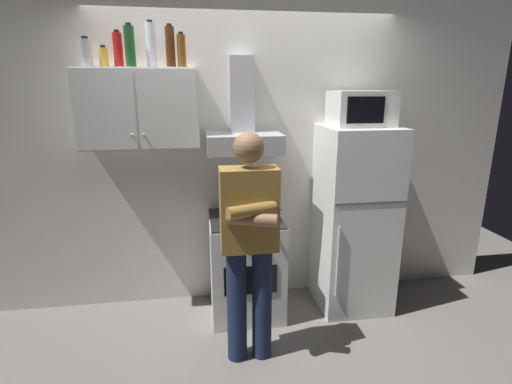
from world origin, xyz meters
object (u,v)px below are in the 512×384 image
Objects in this scene: upper_cabinet at (140,108)px; person_standing at (249,242)px; bottle_rum_dark at (170,47)px; bottle_canister_steel at (86,53)px; bottle_soda_red at (118,50)px; microwave at (361,109)px; stove_oven at (246,265)px; bottle_beer_brown at (181,51)px; range_hood at (243,127)px; cooking_pot at (263,215)px; bottle_vodka_clear at (151,45)px; refrigerator at (354,219)px; bottle_spice_jar at (104,57)px; bottle_wine_green at (130,46)px.

upper_cabinet reaches higher than person_standing.
person_standing is at bearing -56.05° from bottle_rum_dark.
bottle_soda_red is at bearing 14.04° from bottle_canister_steel.
microwave is at bearing -4.09° from bottle_rum_dark.
upper_cabinet is 1.03× the size of stove_oven.
range_hood is at bearing 0.66° from bottle_beer_brown.
cooking_pot is (0.18, 0.49, 0.02)m from person_standing.
cooking_pot is at bearing -42.49° from stove_oven.
person_standing is 1.65m from bottle_vodka_clear.
bottle_vodka_clear is at bearing 169.63° from bottle_beer_brown.
bottle_vodka_clear is at bearing 174.36° from refrigerator.
stove_oven is 4.14× the size of bottle_canister_steel.
microwave reaches higher than refrigerator.
bottle_vodka_clear is (-1.63, 0.14, 0.47)m from microwave.
stove_oven is 1.91m from bottle_vodka_clear.
bottle_spice_jar is (-0.48, -0.00, -0.08)m from bottle_rum_dark.
bottle_beer_brown is at bearing 1.26° from bottle_canister_steel.
bottle_wine_green is at bearing 1.43° from bottle_canister_steel.
bottle_soda_red reaches higher than bottle_beer_brown.
stove_oven is at bearing 85.28° from person_standing.
microwave is (-0.00, 0.02, 0.94)m from refrigerator.
bottle_wine_green is (-1.78, 0.11, 1.40)m from refrigerator.
bottle_canister_steel is at bearing -173.02° from bottle_vodka_clear.
cooking_pot is 1.55m from bottle_vodka_clear.
range_hood is at bearing 86.09° from person_standing.
bottle_wine_green reaches higher than refrigerator.
bottle_vodka_clear reaches higher than refrigerator.
person_standing is at bearing -44.26° from upper_cabinet.
bottle_rum_dark is at bearing 0.34° from bottle_spice_jar.
bottle_spice_jar is at bearing 176.46° from refrigerator.
microwave is 1.45m from person_standing.
bottle_wine_green is at bearing 176.36° from refrigerator.
stove_oven is 2.82× the size of bottle_rum_dark.
microwave is at bearing 9.57° from cooking_pot.
refrigerator is 7.58× the size of bottle_canister_steel.
cooking_pot is 0.87× the size of bottle_vodka_clear.
bottle_spice_jar is at bearing 143.26° from person_standing.
refrigerator is (0.95, -0.13, -0.80)m from range_hood.
stove_oven is 1.98m from bottle_spice_jar.
bottle_vodka_clear reaches higher than bottle_spice_jar.
stove_oven is at bearing -8.90° from upper_cabinet.
refrigerator is (0.95, 0.00, 0.37)m from stove_oven.
bottle_rum_dark is at bearing -179.92° from range_hood.
bottle_wine_green reaches higher than upper_cabinet.
bottle_wine_green is 0.16m from bottle_vodka_clear.
microwave is 2.27× the size of bottle_canister_steel.
stove_oven is at bearing 137.51° from cooking_pot.
bottle_beer_brown is (0.34, -0.00, 0.42)m from upper_cabinet.
stove_oven is at bearing -13.06° from bottle_rum_dark.
bottle_vodka_clear reaches higher than microwave.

